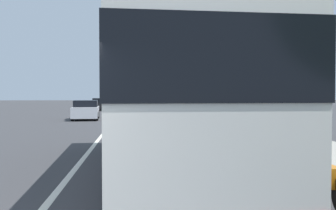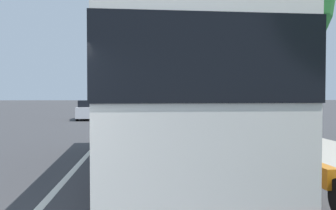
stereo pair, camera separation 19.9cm
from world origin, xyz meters
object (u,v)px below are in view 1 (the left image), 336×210
car_oncoming (101,105)px  utility_pole (244,73)px  car_side_street (86,110)px  coach_bus (163,96)px  motorcycle_by_tree (320,177)px  roadside_tree_mid_block (273,8)px  car_far_distant (144,106)px

car_oncoming → utility_pole: (-23.69, -10.56, 2.56)m
car_side_street → car_oncoming: bearing=177.5°
coach_bus → car_oncoming: coach_bus is taller
motorcycle_by_tree → car_oncoming: (39.10, 7.44, 0.20)m
motorcycle_by_tree → roadside_tree_mid_block: size_ratio=0.29×
car_far_distant → utility_pole: bearing=-160.1°
utility_pole → roadside_tree_mid_block: bearing=171.7°
coach_bus → utility_pole: utility_pole is taller
car_side_street → car_oncoming: car_side_street is taller
roadside_tree_mid_block → motorcycle_by_tree: bearing=165.5°
car_oncoming → roadside_tree_mid_block: roadside_tree_mid_block is taller
roadside_tree_mid_block → utility_pole: 8.02m
coach_bus → motorcycle_by_tree: size_ratio=5.12×
car_side_street → roadside_tree_mid_block: (-15.01, -9.08, 4.59)m
car_side_street → coach_bus: bearing=8.8°
car_oncoming → roadside_tree_mid_block: size_ratio=0.63×
car_side_street → utility_pole: size_ratio=0.67×
motorcycle_by_tree → car_oncoming: 39.80m
coach_bus → roadside_tree_mid_block: bearing=-45.7°
car_far_distant → utility_pole: utility_pole is taller
car_oncoming → utility_pole: utility_pole is taller
car_oncoming → motorcycle_by_tree: bearing=12.7°
car_oncoming → roadside_tree_mid_block: 33.07m
car_far_distant → car_side_street: bearing=162.8°
car_side_street → motorcycle_by_tree: bearing=13.5°
utility_pole → car_side_street: bearing=54.3°
car_far_distant → car_oncoming: bearing=54.4°
coach_bus → roadside_tree_mid_block: 7.56m
roadside_tree_mid_block → utility_pole: bearing=-8.3°
car_side_street → car_far_distant: 13.00m
car_side_street → car_oncoming: size_ratio=0.94×
coach_bus → car_oncoming: size_ratio=2.34×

